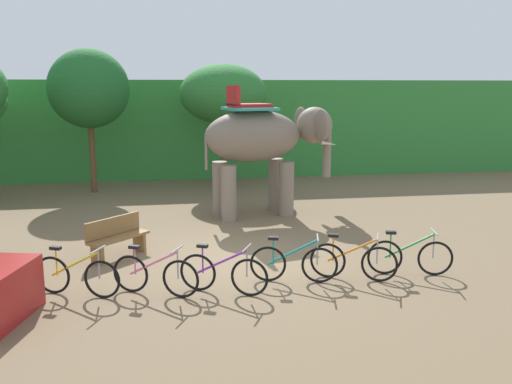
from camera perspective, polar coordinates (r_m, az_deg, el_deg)
ground_plane at (r=12.16m, az=-1.36°, el=-6.98°), size 80.00×80.00×0.00m
foliage_hedge at (r=25.30m, az=-5.86°, el=6.95°), size 36.00×6.00×4.02m
tree_center at (r=20.19m, az=-17.09°, el=10.26°), size 2.80×2.80×5.06m
tree_far_right at (r=20.36m, az=-3.45°, el=10.17°), size 3.19×3.19×4.58m
elephant at (r=15.93m, az=0.82°, el=5.40°), size 4.25×2.45×3.78m
bike_yellow at (r=10.48m, az=-18.24°, el=-8.29°), size 1.59×0.78×0.92m
bike_pink at (r=10.18m, az=-10.51°, el=-8.49°), size 1.56×0.83×0.92m
bike_purple at (r=10.10m, az=-3.46°, el=-8.48°), size 1.57×0.82×0.92m
bike_teal at (r=10.67m, az=3.95°, el=-7.42°), size 1.67×0.59×0.92m
bike_orange at (r=10.94m, az=10.12°, el=-7.10°), size 1.59×0.78×0.92m
bike_green at (r=11.47m, az=15.78°, el=-6.50°), size 1.67×0.59×0.92m
wooden_bench at (r=12.55m, az=-14.36°, el=-4.47°), size 1.35×1.35×0.89m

